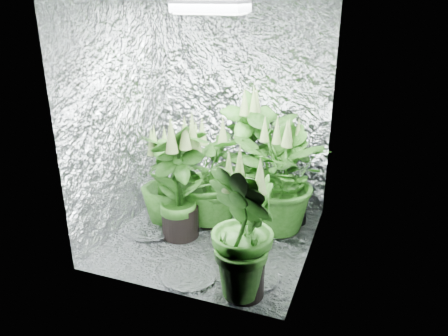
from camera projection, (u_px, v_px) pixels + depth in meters
ground at (213, 236)px, 3.70m from camera, size 1.60×1.60×0.00m
walls at (212, 122)px, 3.33m from camera, size 1.62×1.62×2.00m
grow_lamp at (211, 7)px, 3.02m from camera, size 0.50×0.30×0.22m
plant_a at (211, 176)px, 3.76m from camera, size 0.80×0.80×0.96m
plant_b at (251, 154)px, 4.01m from camera, size 0.79×0.79×1.17m
plant_c at (283, 176)px, 3.81m from camera, size 0.63×0.63×0.94m
plant_d at (166, 181)px, 3.77m from camera, size 0.57×0.57×0.89m
plant_e at (274, 179)px, 3.60m from camera, size 0.88×0.88×1.02m
plant_f at (179, 183)px, 3.54m from camera, size 0.71×0.71×1.08m
plant_g at (245, 232)px, 2.81m from camera, size 0.74×0.74×1.05m
circulation_fan at (295, 206)px, 3.87m from camera, size 0.15×0.33×0.37m
plant_label at (252, 261)px, 2.83m from camera, size 0.05×0.02×0.09m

